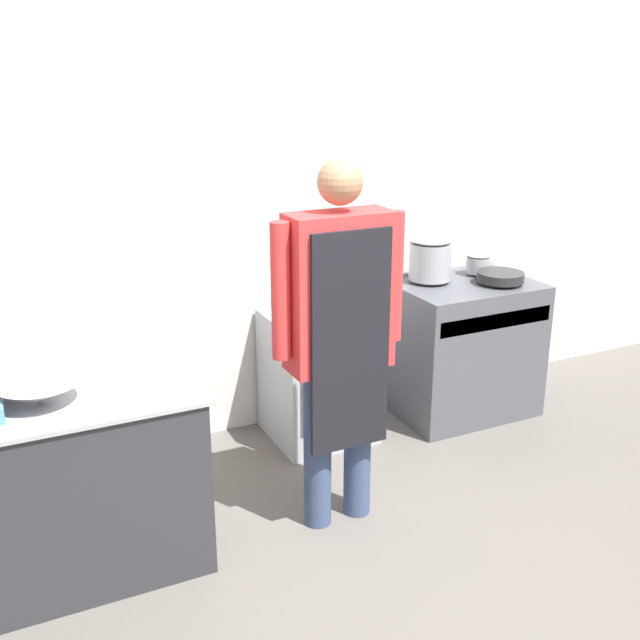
% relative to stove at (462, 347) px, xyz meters
% --- Properties ---
extents(ground_plane, '(14.00, 14.00, 0.00)m').
position_rel_stove_xyz_m(ground_plane, '(-1.42, -1.74, -0.45)').
color(ground_plane, '#5B5651').
extents(wall_back, '(8.00, 0.05, 2.70)m').
position_rel_stove_xyz_m(wall_back, '(-1.42, 0.41, 0.90)').
color(wall_back, white).
rests_on(wall_back, ground_plane).
extents(prep_counter, '(1.27, 0.66, 0.87)m').
position_rel_stove_xyz_m(prep_counter, '(-2.65, -0.65, -0.01)').
color(prep_counter, '#2D2D33').
rests_on(prep_counter, ground_plane).
extents(stove, '(0.91, 0.67, 0.92)m').
position_rel_stove_xyz_m(stove, '(0.00, 0.00, 0.00)').
color(stove, '#4C4F56').
rests_on(stove, ground_plane).
extents(fridge_unit, '(0.60, 0.58, 0.80)m').
position_rel_stove_xyz_m(fridge_unit, '(-1.03, 0.07, -0.05)').
color(fridge_unit, '#A8ADB2').
rests_on(fridge_unit, ground_plane).
extents(person_cook, '(0.69, 0.24, 1.84)m').
position_rel_stove_xyz_m(person_cook, '(-1.34, -0.81, 0.61)').
color(person_cook, '#38476B').
rests_on(person_cook, ground_plane).
extents(mixing_bowl, '(0.37, 0.37, 0.10)m').
position_rel_stove_xyz_m(mixing_bowl, '(-2.70, -0.67, 0.47)').
color(mixing_bowl, '#9EA0A8').
rests_on(mixing_bowl, prep_counter).
extents(small_bowl, '(0.24, 0.24, 0.07)m').
position_rel_stove_xyz_m(small_bowl, '(-2.83, -0.56, 0.46)').
color(small_bowl, '#9EA0A8').
rests_on(small_bowl, prep_counter).
extents(stock_pot, '(0.27, 0.27, 0.28)m').
position_rel_stove_xyz_m(stock_pot, '(-0.20, 0.12, 0.61)').
color(stock_pot, '#9EA0A8').
rests_on(stock_pot, stove).
extents(saute_pan, '(0.30, 0.30, 0.06)m').
position_rel_stove_xyz_m(saute_pan, '(0.18, -0.12, 0.50)').
color(saute_pan, '#262628').
rests_on(saute_pan, stove).
extents(sauce_pot, '(0.16, 0.16, 0.13)m').
position_rel_stove_xyz_m(sauce_pot, '(0.18, 0.12, 0.53)').
color(sauce_pot, '#9EA0A8').
rests_on(sauce_pot, stove).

